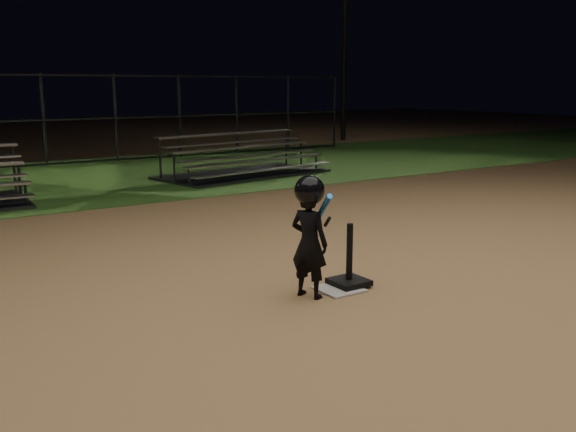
# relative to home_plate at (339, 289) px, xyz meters

# --- Properties ---
(ground) EXTENTS (80.00, 80.00, 0.00)m
(ground) POSITION_rel_home_plate_xyz_m (0.00, 0.00, -0.01)
(ground) COLOR #AE814F
(ground) RESTS_ON ground
(grass_strip) EXTENTS (60.00, 8.00, 0.01)m
(grass_strip) POSITION_rel_home_plate_xyz_m (0.00, 10.00, -0.01)
(grass_strip) COLOR #2E591D
(grass_strip) RESTS_ON ground
(home_plate) EXTENTS (0.45, 0.45, 0.02)m
(home_plate) POSITION_rel_home_plate_xyz_m (0.00, 0.00, 0.00)
(home_plate) COLOR beige
(home_plate) RESTS_ON ground
(batting_tee) EXTENTS (0.38, 0.38, 0.69)m
(batting_tee) POSITION_rel_home_plate_xyz_m (0.17, 0.04, 0.13)
(batting_tee) COLOR black
(batting_tee) RESTS_ON home_plate
(child_batter) EXTENTS (0.47, 0.67, 1.29)m
(child_batter) POSITION_rel_home_plate_xyz_m (-0.39, 0.01, 0.67)
(child_batter) COLOR black
(child_batter) RESTS_ON ground
(bleacher_right) EXTENTS (4.41, 2.66, 1.01)m
(bleacher_right) POSITION_rel_home_plate_xyz_m (3.56, 8.29, 0.20)
(bleacher_right) COLOR #A5A5A9
(bleacher_right) RESTS_ON ground
(backstop_fence) EXTENTS (20.08, 0.08, 2.50)m
(backstop_fence) POSITION_rel_home_plate_xyz_m (0.00, 13.00, 1.24)
(backstop_fence) COLOR #38383D
(backstop_fence) RESTS_ON ground
(light_pole_right) EXTENTS (0.90, 0.53, 8.30)m
(light_pole_right) POSITION_rel_home_plate_xyz_m (12.00, 14.94, 4.93)
(light_pole_right) COLOR #2D2D30
(light_pole_right) RESTS_ON ground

